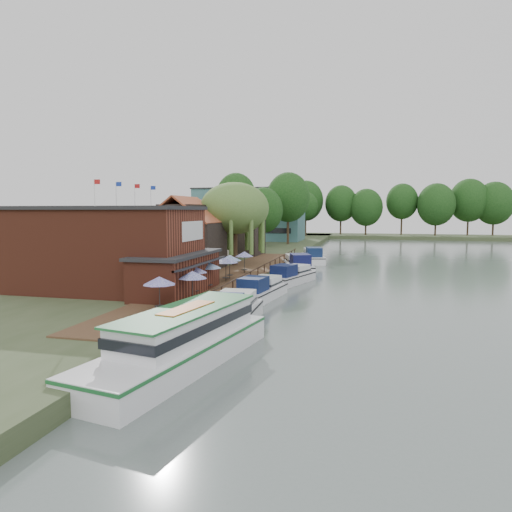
% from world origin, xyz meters
% --- Properties ---
extents(ground, '(260.00, 260.00, 0.00)m').
position_xyz_m(ground, '(0.00, 0.00, 0.00)').
color(ground, '#56635F').
rests_on(ground, ground).
extents(land_bank, '(50.00, 140.00, 1.00)m').
position_xyz_m(land_bank, '(-30.00, 35.00, 0.50)').
color(land_bank, '#384728').
rests_on(land_bank, ground).
extents(quay_deck, '(6.00, 50.00, 0.10)m').
position_xyz_m(quay_deck, '(-8.00, 10.00, 1.05)').
color(quay_deck, '#47301E').
rests_on(quay_deck, land_bank).
extents(quay_rail, '(0.20, 49.00, 1.00)m').
position_xyz_m(quay_rail, '(-5.30, 10.50, 1.50)').
color(quay_rail, black).
rests_on(quay_rail, land_bank).
extents(pub, '(20.00, 11.00, 7.30)m').
position_xyz_m(pub, '(-14.00, -1.00, 4.65)').
color(pub, maroon).
rests_on(pub, land_bank).
extents(hotel_block, '(25.40, 12.40, 12.30)m').
position_xyz_m(hotel_block, '(-22.00, 70.00, 7.15)').
color(hotel_block, '#38666B').
rests_on(hotel_block, land_bank).
extents(cottage_a, '(8.60, 7.60, 8.50)m').
position_xyz_m(cottage_a, '(-15.00, 14.00, 5.25)').
color(cottage_a, black).
rests_on(cottage_a, land_bank).
extents(cottage_b, '(9.60, 8.60, 8.50)m').
position_xyz_m(cottage_b, '(-18.00, 24.00, 5.25)').
color(cottage_b, beige).
rests_on(cottage_b, land_bank).
extents(cottage_c, '(7.60, 7.60, 8.50)m').
position_xyz_m(cottage_c, '(-14.00, 33.00, 5.25)').
color(cottage_c, black).
rests_on(cottage_c, land_bank).
extents(willow, '(8.60, 8.60, 10.43)m').
position_xyz_m(willow, '(-10.50, 19.00, 6.21)').
color(willow, '#476B2D').
rests_on(willow, land_bank).
extents(umbrella_0, '(2.25, 2.25, 2.38)m').
position_xyz_m(umbrella_0, '(-7.74, -7.88, 2.29)').
color(umbrella_0, '#231C9B').
rests_on(umbrella_0, quay_deck).
extents(umbrella_1, '(2.19, 2.19, 2.38)m').
position_xyz_m(umbrella_1, '(-6.65, -4.69, 2.29)').
color(umbrella_1, navy).
rests_on(umbrella_1, quay_deck).
extents(umbrella_2, '(2.14, 2.14, 2.38)m').
position_xyz_m(umbrella_2, '(-7.69, -1.71, 2.29)').
color(umbrella_2, navy).
rests_on(umbrella_2, quay_deck).
extents(umbrella_3, '(2.30, 2.30, 2.38)m').
position_xyz_m(umbrella_3, '(-7.57, 1.30, 2.29)').
color(umbrella_3, '#19488C').
rests_on(umbrella_3, quay_deck).
extents(umbrella_4, '(2.42, 2.42, 2.38)m').
position_xyz_m(umbrella_4, '(-7.43, 5.75, 2.29)').
color(umbrella_4, navy).
rests_on(umbrella_4, quay_deck).
extents(umbrella_5, '(2.40, 2.40, 2.38)m').
position_xyz_m(umbrella_5, '(-7.62, 7.62, 2.29)').
color(umbrella_5, '#1A4391').
rests_on(umbrella_5, quay_deck).
extents(umbrella_6, '(2.04, 2.04, 2.38)m').
position_xyz_m(umbrella_6, '(-7.29, 11.94, 2.29)').
color(umbrella_6, navy).
rests_on(umbrella_6, quay_deck).
extents(cruiser_0, '(3.79, 10.44, 2.51)m').
position_xyz_m(cruiser_0, '(-3.18, -6.78, 1.26)').
color(cruiser_0, silver).
rests_on(cruiser_0, ground).
extents(cruiser_1, '(4.17, 9.48, 2.19)m').
position_xyz_m(cruiser_1, '(-3.47, 3.49, 1.10)').
color(cruiser_1, white).
rests_on(cruiser_1, ground).
extents(cruiser_2, '(5.44, 9.61, 2.19)m').
position_xyz_m(cruiser_2, '(-2.33, 13.11, 1.09)').
color(cruiser_2, silver).
rests_on(cruiser_2, ground).
extents(cruiser_3, '(6.34, 10.77, 2.50)m').
position_xyz_m(cruiser_3, '(-3.06, 22.60, 1.25)').
color(cruiser_3, white).
rests_on(cruiser_3, ground).
extents(cruiser_4, '(5.39, 10.55, 2.45)m').
position_xyz_m(cruiser_4, '(-2.50, 34.06, 1.23)').
color(cruiser_4, white).
rests_on(cruiser_4, ground).
extents(tour_boat, '(6.10, 13.90, 2.93)m').
position_xyz_m(tour_boat, '(-3.30, -14.76, 1.47)').
color(tour_boat, silver).
rests_on(tour_boat, ground).
extents(swan, '(0.44, 0.44, 0.44)m').
position_xyz_m(swan, '(-4.50, -13.86, 0.22)').
color(swan, white).
rests_on(swan, ground).
extents(bank_tree_0, '(6.87, 6.87, 13.48)m').
position_xyz_m(bank_tree_0, '(-16.83, 41.05, 7.74)').
color(bank_tree_0, '#143811').
rests_on(bank_tree_0, land_bank).
extents(bank_tree_1, '(7.59, 7.59, 11.38)m').
position_xyz_m(bank_tree_1, '(-13.94, 49.54, 6.69)').
color(bank_tree_1, '#143811').
rests_on(bank_tree_1, land_bank).
extents(bank_tree_2, '(8.92, 8.92, 14.85)m').
position_xyz_m(bank_tree_2, '(-10.61, 58.01, 8.42)').
color(bank_tree_2, '#143811').
rests_on(bank_tree_2, land_bank).
extents(bank_tree_3, '(6.94, 6.94, 12.44)m').
position_xyz_m(bank_tree_3, '(-18.55, 78.77, 7.22)').
color(bank_tree_3, '#143811').
rests_on(bank_tree_3, land_bank).
extents(bank_tree_4, '(6.50, 6.50, 10.77)m').
position_xyz_m(bank_tree_4, '(-18.38, 85.06, 6.39)').
color(bank_tree_4, '#143811').
rests_on(bank_tree_4, land_bank).
extents(bank_tree_5, '(6.85, 6.85, 12.20)m').
position_xyz_m(bank_tree_5, '(-11.63, 92.36, 7.10)').
color(bank_tree_5, '#143811').
rests_on(bank_tree_5, land_bank).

